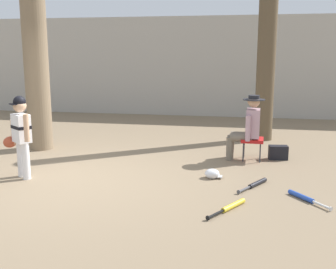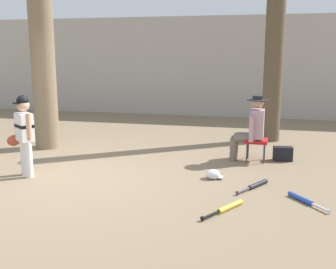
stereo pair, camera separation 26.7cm
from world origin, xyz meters
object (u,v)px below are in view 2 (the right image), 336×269
at_px(tree_near_player, 40,17).
at_px(bat_black_composite, 256,185).
at_px(young_ballplayer, 24,131).
at_px(bat_yellow_trainer, 227,208).
at_px(tree_behind_spectator, 275,42).
at_px(handbag_beside_stool, 283,154).
at_px(seated_spectator, 251,126).
at_px(bat_blue_youth, 303,200).
at_px(folding_stool, 256,142).
at_px(batting_helmet_white, 213,174).

relative_size(tree_near_player, bat_black_composite, 8.81).
height_order(young_ballplayer, bat_yellow_trainer, young_ballplayer).
bearing_deg(tree_behind_spectator, tree_near_player, -158.28).
distance_m(tree_behind_spectator, handbag_beside_stool, 2.74).
bearing_deg(handbag_beside_stool, bat_yellow_trainer, -106.02).
bearing_deg(seated_spectator, tree_near_player, 178.33).
bearing_deg(bat_black_composite, bat_blue_youth, -37.00).
relative_size(young_ballplayer, seated_spectator, 1.09).
relative_size(young_ballplayer, bat_yellow_trainer, 1.83).
relative_size(tree_near_player, young_ballplayer, 4.69).
distance_m(folding_stool, bat_blue_youth, 2.16).
relative_size(tree_near_player, tree_behind_spectator, 1.24).
bearing_deg(tree_near_player, handbag_beside_stool, 0.15).
bearing_deg(tree_behind_spectator, young_ballplayer, -135.75).
relative_size(tree_behind_spectator, bat_blue_youth, 7.84).
relative_size(young_ballplayer, bat_black_composite, 1.88).
bearing_deg(young_ballplayer, handbag_beside_stool, 25.56).
distance_m(young_ballplayer, folding_stool, 4.02).
bearing_deg(batting_helmet_white, tree_behind_spectator, 74.44).
distance_m(tree_near_player, batting_helmet_white, 4.68).
bearing_deg(folding_stool, tree_behind_spectator, 82.16).
height_order(bat_yellow_trainer, batting_helmet_white, batting_helmet_white).
distance_m(bat_black_composite, batting_helmet_white, 0.73).
xyz_separation_m(folding_stool, batting_helmet_white, (-0.62, -1.26, -0.30)).
xyz_separation_m(tree_near_player, handbag_beside_stool, (4.76, 0.01, -2.51)).
height_order(seated_spectator, handbag_beside_stool, seated_spectator).
distance_m(bat_yellow_trainer, batting_helmet_white, 1.32).
bearing_deg(tree_behind_spectator, bat_blue_youth, -84.10).
height_order(young_ballplayer, seated_spectator, young_ballplayer).
height_order(handbag_beside_stool, bat_blue_youth, handbag_beside_stool).
height_order(tree_behind_spectator, bat_yellow_trainer, tree_behind_spectator).
height_order(tree_behind_spectator, folding_stool, tree_behind_spectator).
height_order(tree_near_player, seated_spectator, tree_near_player).
xyz_separation_m(tree_behind_spectator, bat_blue_youth, (0.41, -3.96, -2.15)).
height_order(tree_near_player, young_ballplayer, tree_near_player).
relative_size(young_ballplayer, handbag_beside_stool, 3.84).
height_order(bat_black_composite, batting_helmet_white, batting_helmet_white).
bearing_deg(bat_blue_youth, tree_near_player, 156.58).
bearing_deg(tree_near_player, batting_helmet_white, -20.77).
distance_m(bat_yellow_trainer, bat_blue_youth, 1.09).
bearing_deg(folding_stool, young_ballplayer, -153.23).
height_order(folding_stool, handbag_beside_stool, folding_stool).
relative_size(young_ballplayer, bat_blue_youth, 2.07).
bearing_deg(bat_black_composite, young_ballplayer, -175.93).
height_order(folding_stool, batting_helmet_white, folding_stool).
bearing_deg(tree_behind_spectator, bat_black_composite, -93.66).
bearing_deg(bat_yellow_trainer, handbag_beside_stool, 73.98).
relative_size(tree_near_player, batting_helmet_white, 22.00).
xyz_separation_m(handbag_beside_stool, batting_helmet_white, (-1.11, -1.40, -0.06)).
xyz_separation_m(bat_black_composite, bat_blue_youth, (0.63, -0.48, 0.00)).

